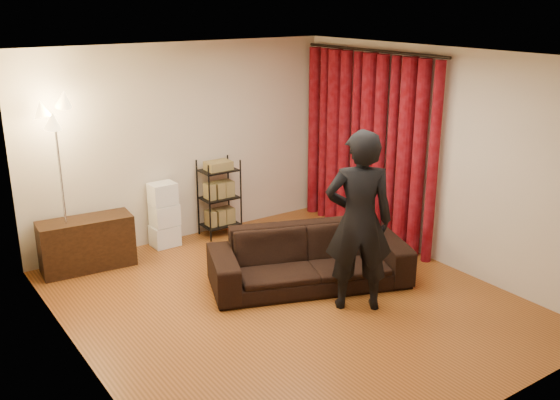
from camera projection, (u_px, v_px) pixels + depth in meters
floor at (288, 302)px, 6.98m from camera, size 5.00×5.00×0.00m
ceiling at (289, 55)px, 6.14m from camera, size 5.00×5.00×0.00m
wall_back at (183, 143)px, 8.52m from camera, size 5.00×0.00×5.00m
wall_front at (484, 267)px, 4.61m from camera, size 5.00×0.00×5.00m
wall_left at (75, 229)px, 5.35m from camera, size 0.00×5.00×5.00m
wall_right at (435, 157)px, 7.78m from camera, size 0.00×5.00×5.00m
curtain_rod at (372, 50)px, 8.22m from camera, size 0.04×2.65×0.04m
curtain at (367, 147)px, 8.62m from camera, size 0.22×2.65×2.55m
sofa at (310, 258)px, 7.31m from camera, size 2.48×1.66×0.68m
person at (359, 221)px, 6.58m from camera, size 0.87×0.80×1.99m
media_cabinet at (87, 244)px, 7.75m from camera, size 1.16×0.52×0.66m
storage_boxes at (164, 215)px, 8.43m from camera, size 0.37×0.30×0.89m
wire_shelf at (219, 198)px, 8.80m from camera, size 0.59×0.49×1.10m
floor_lamp at (62, 190)px, 7.38m from camera, size 0.48×0.48×2.14m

